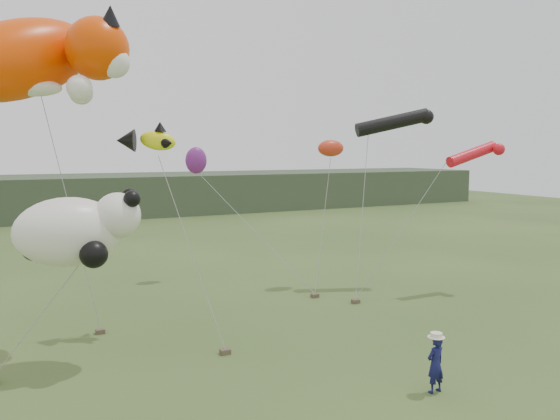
% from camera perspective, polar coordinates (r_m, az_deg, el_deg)
% --- Properties ---
extents(ground, '(120.00, 120.00, 0.00)m').
position_cam_1_polar(ground, '(16.45, 5.12, -17.06)').
color(ground, '#385123').
rests_on(ground, ground).
extents(headland, '(90.00, 13.00, 4.00)m').
position_cam_1_polar(headland, '(57.92, -21.56, 1.26)').
color(headland, '#2D3D28').
rests_on(headland, ground).
extents(festival_attendant, '(0.61, 0.44, 1.57)m').
position_cam_1_polar(festival_attendant, '(15.78, 15.93, -15.24)').
color(festival_attendant, '#131447').
rests_on(festival_attendant, ground).
extents(sandbag_anchors, '(14.05, 4.86, 0.16)m').
position_cam_1_polar(sandbag_anchors, '(20.51, -6.55, -12.04)').
color(sandbag_anchors, brown).
rests_on(sandbag_anchors, ground).
extents(cat_kite, '(7.26, 4.88, 4.16)m').
position_cam_1_polar(cat_kite, '(20.01, -24.01, 14.30)').
color(cat_kite, '#F03F00').
rests_on(cat_kite, ground).
extents(fish_kite, '(2.23, 1.45, 1.09)m').
position_cam_1_polar(fish_kite, '(19.92, -13.81, 7.12)').
color(fish_kite, '#F0F114').
rests_on(fish_kite, ground).
extents(tube_kites, '(5.76, 4.30, 2.80)m').
position_cam_1_polar(tube_kites, '(26.85, 14.64, 7.98)').
color(tube_kites, black).
rests_on(tube_kites, ground).
extents(panda_kite, '(3.62, 2.34, 2.25)m').
position_cam_1_polar(panda_kite, '(17.21, -20.46, -1.95)').
color(panda_kite, white).
rests_on(panda_kite, ground).
extents(misc_kites, '(6.68, 4.73, 1.67)m').
position_cam_1_polar(misc_kites, '(26.97, -2.65, 5.75)').
color(misc_kites, red).
rests_on(misc_kites, ground).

